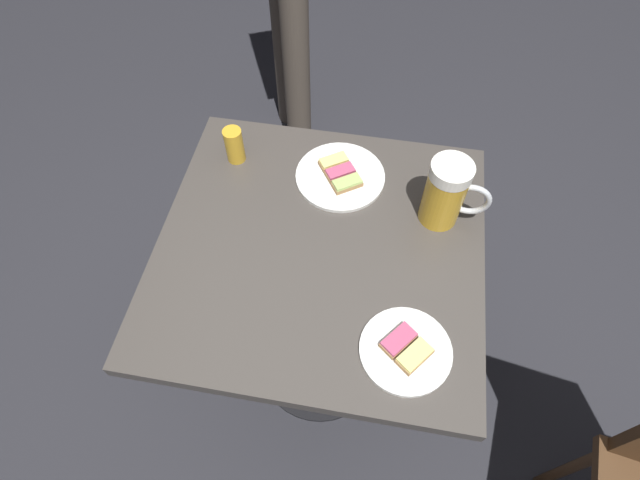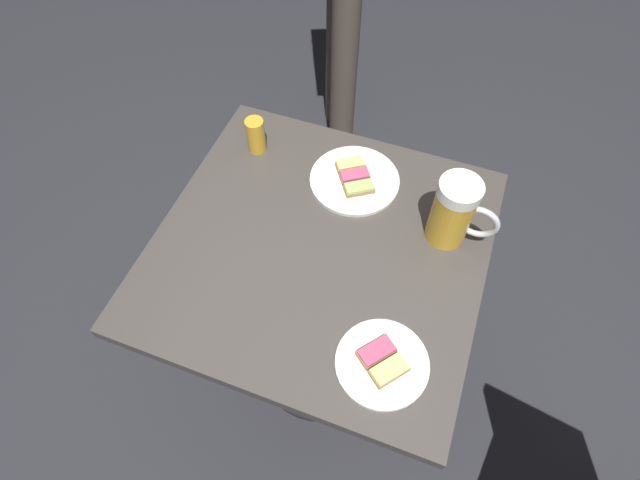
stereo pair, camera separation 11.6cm
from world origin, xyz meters
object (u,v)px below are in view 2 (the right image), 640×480
object	(u,v)px
plate_near	(355,179)
plate_far	(382,363)
beer_glass_small	(256,135)
beer_mug	(454,212)

from	to	relation	value
plate_near	plate_far	xyz separation A→B (m)	(0.20, -0.44, 0.00)
plate_near	plate_far	bearing A→B (deg)	-65.31
plate_far	beer_glass_small	size ratio (longest dim) A/B	1.95
plate_near	beer_glass_small	bearing A→B (deg)	176.18
plate_near	beer_mug	distance (m)	0.28
plate_far	beer_mug	xyz separation A→B (m)	(0.05, 0.36, 0.08)
plate_near	beer_glass_small	size ratio (longest dim) A/B	2.34
beer_mug	beer_glass_small	distance (m)	0.55
plate_near	beer_mug	bearing A→B (deg)	-17.72
plate_near	plate_far	size ratio (longest dim) A/B	1.20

